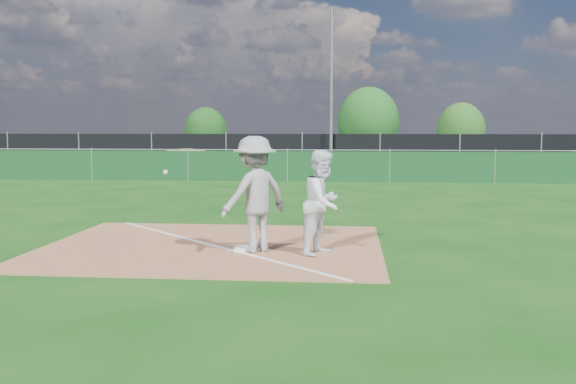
# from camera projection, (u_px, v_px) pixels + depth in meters

# --- Properties ---
(ground) EXTENTS (90.00, 90.00, 0.00)m
(ground) POSITION_uv_depth(u_px,v_px,m) (272.00, 195.00, 20.43)
(ground) COLOR #12420E
(ground) RESTS_ON ground
(infield_dirt) EXTENTS (6.00, 5.00, 0.02)m
(infield_dirt) POSITION_uv_depth(u_px,v_px,m) (213.00, 246.00, 11.51)
(infield_dirt) COLOR #99613D
(infield_dirt) RESTS_ON ground
(foul_line) EXTENTS (5.01, 5.01, 0.01)m
(foul_line) POSITION_uv_depth(u_px,v_px,m) (213.00, 245.00, 11.51)
(foul_line) COLOR white
(foul_line) RESTS_ON infield_dirt
(green_fence) EXTENTS (44.00, 0.05, 1.20)m
(green_fence) POSITION_uv_depth(u_px,v_px,m) (287.00, 166.00, 25.32)
(green_fence) COLOR #103C1A
(green_fence) RESTS_ON ground
(dirt_mound) EXTENTS (3.38, 2.60, 1.17)m
(dirt_mound) POSITION_uv_depth(u_px,v_px,m) (186.00, 161.00, 29.26)
(dirt_mound) COLOR #997F4A
(dirt_mound) RESTS_ON ground
(black_fence) EXTENTS (46.00, 0.04, 1.80)m
(black_fence) POSITION_uv_depth(u_px,v_px,m) (302.00, 151.00, 33.21)
(black_fence) COLOR black
(black_fence) RESTS_ON ground
(parking_lot) EXTENTS (46.00, 9.00, 0.01)m
(parking_lot) POSITION_uv_depth(u_px,v_px,m) (308.00, 163.00, 38.25)
(parking_lot) COLOR black
(parking_lot) RESTS_ON ground
(light_pole) EXTENTS (0.16, 0.16, 8.00)m
(light_pole) POSITION_uv_depth(u_px,v_px,m) (331.00, 90.00, 32.46)
(light_pole) COLOR slate
(light_pole) RESTS_ON ground
(first_base) EXTENTS (0.35, 0.35, 0.07)m
(first_base) POSITION_uv_depth(u_px,v_px,m) (245.00, 249.00, 11.02)
(first_base) COLOR white
(first_base) RESTS_ON infield_dirt
(play_at_first) EXTENTS (2.31, 1.41, 1.97)m
(play_at_first) POSITION_uv_depth(u_px,v_px,m) (255.00, 194.00, 10.84)
(play_at_first) COLOR #A4A5A7
(play_at_first) RESTS_ON infield_dirt
(runner) EXTENTS (0.97, 1.06, 1.76)m
(runner) POSITION_uv_depth(u_px,v_px,m) (323.00, 203.00, 10.71)
(runner) COLOR white
(runner) RESTS_ON ground
(car_left) EXTENTS (5.30, 3.46, 1.68)m
(car_left) POSITION_uv_depth(u_px,v_px,m) (230.00, 150.00, 37.33)
(car_left) COLOR #AAACB2
(car_left) RESTS_ON parking_lot
(car_mid) EXTENTS (4.73, 2.41, 1.49)m
(car_mid) POSITION_uv_depth(u_px,v_px,m) (286.00, 150.00, 38.63)
(car_mid) COLOR #101932
(car_mid) RESTS_ON parking_lot
(car_right) EXTENTS (5.24, 3.35, 1.41)m
(car_right) POSITION_uv_depth(u_px,v_px,m) (375.00, 153.00, 36.34)
(car_right) COLOR black
(car_right) RESTS_ON parking_lot
(tree_left) EXTENTS (2.99, 2.99, 3.55)m
(tree_left) POSITION_uv_depth(u_px,v_px,m) (206.00, 132.00, 44.65)
(tree_left) COLOR #382316
(tree_left) RESTS_ON ground
(tree_mid) EXTENTS (4.07, 4.07, 4.83)m
(tree_mid) POSITION_uv_depth(u_px,v_px,m) (368.00, 122.00, 42.76)
(tree_mid) COLOR #382316
(tree_mid) RESTS_ON ground
(tree_right) EXTENTS (3.22, 3.22, 3.82)m
(tree_right) POSITION_uv_depth(u_px,v_px,m) (461.00, 130.00, 43.18)
(tree_right) COLOR #382316
(tree_right) RESTS_ON ground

